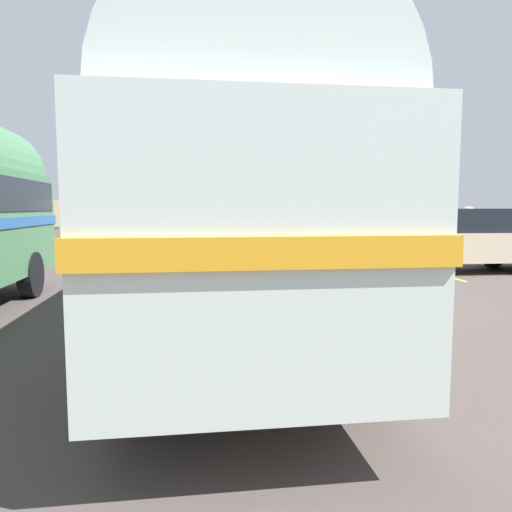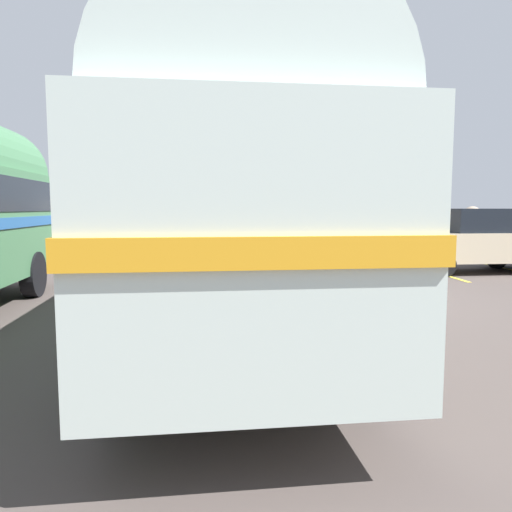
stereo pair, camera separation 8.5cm
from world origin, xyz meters
name	(u,v)px [view 2 (the right image)]	position (x,y,z in m)	size (l,w,h in m)	color
ground	(335,294)	(0.00, 0.00, 0.01)	(32.00, 26.00, 0.02)	#483F3B
breakwater	(268,233)	(-0.27, 11.80, 0.73)	(31.36, 2.37, 2.37)	gray
vintage_coach	(222,197)	(-2.50, -3.14, 2.05)	(2.83, 8.69, 3.70)	black
parked_car_nearest	(475,240)	(4.93, 3.17, 0.97)	(4.16, 1.84, 1.86)	black
lamp_post	(376,158)	(2.92, 6.24, 3.64)	(0.55, 0.76, 6.46)	#5B5B60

